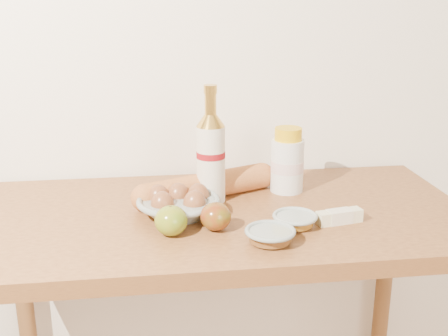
# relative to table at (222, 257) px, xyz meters

# --- Properties ---
(back_wall) EXTENTS (3.50, 0.02, 2.60)m
(back_wall) POSITION_rel_table_xyz_m (0.00, 0.33, 0.52)
(back_wall) COLOR white
(back_wall) RESTS_ON ground
(table) EXTENTS (1.20, 0.60, 0.90)m
(table) POSITION_rel_table_xyz_m (0.00, 0.00, 0.00)
(table) COLOR #945D2F
(table) RESTS_ON ground
(bourbon_bottle) EXTENTS (0.08, 0.08, 0.30)m
(bourbon_bottle) POSITION_rel_table_xyz_m (-0.02, 0.08, 0.24)
(bourbon_bottle) COLOR beige
(bourbon_bottle) RESTS_ON table
(cream_bottle) EXTENTS (0.11, 0.11, 0.17)m
(cream_bottle) POSITION_rel_table_xyz_m (0.19, 0.13, 0.20)
(cream_bottle) COLOR silver
(cream_bottle) RESTS_ON table
(egg_bowl) EXTENTS (0.21, 0.21, 0.07)m
(egg_bowl) POSITION_rel_table_xyz_m (-0.11, -0.01, 0.15)
(egg_bowl) COLOR gray
(egg_bowl) RESTS_ON table
(baguette) EXTENTS (0.40, 0.22, 0.07)m
(baguette) POSITION_rel_table_xyz_m (-0.03, 0.09, 0.16)
(baguette) COLOR #C8793D
(baguette) RESTS_ON table
(apple_yellowgreen) EXTENTS (0.09, 0.09, 0.07)m
(apple_yellowgreen) POSITION_rel_table_xyz_m (-0.13, -0.12, 0.16)
(apple_yellowgreen) COLOR olive
(apple_yellowgreen) RESTS_ON table
(apple_redgreen_front) EXTENTS (0.07, 0.07, 0.06)m
(apple_redgreen_front) POSITION_rel_table_xyz_m (-0.03, -0.11, 0.16)
(apple_redgreen_front) COLOR maroon
(apple_redgreen_front) RESTS_ON table
(sugar_bowl) EXTENTS (0.13, 0.13, 0.03)m
(sugar_bowl) POSITION_rel_table_xyz_m (0.08, -0.19, 0.14)
(sugar_bowl) COLOR gray
(sugar_bowl) RESTS_ON table
(syrup_bowl) EXTENTS (0.13, 0.13, 0.03)m
(syrup_bowl) POSITION_rel_table_xyz_m (0.15, -0.11, 0.14)
(syrup_bowl) COLOR #95A39E
(syrup_bowl) RESTS_ON table
(butter_stick) EXTENTS (0.11, 0.05, 0.03)m
(butter_stick) POSITION_rel_table_xyz_m (0.26, -0.10, 0.14)
(butter_stick) COLOR beige
(butter_stick) RESTS_ON table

